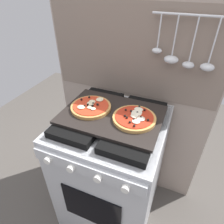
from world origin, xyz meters
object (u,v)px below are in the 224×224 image
at_px(pizza_left, 91,106).
at_px(pizza_right, 135,118).
at_px(stove, 112,169).
at_px(baking_tray, 112,115).

xyz_separation_m(pizza_left, pizza_right, (0.26, -0.01, 0.00)).
distance_m(stove, baking_tray, 0.46).
height_order(stove, baking_tray, baking_tray).
distance_m(baking_tray, pizza_right, 0.13).
height_order(baking_tray, pizza_right, pizza_right).
bearing_deg(stove, pizza_right, -1.41).
distance_m(baking_tray, pizza_left, 0.13).
xyz_separation_m(baking_tray, pizza_right, (0.13, -0.00, 0.02)).
bearing_deg(pizza_right, baking_tray, 177.86).
relative_size(stove, pizza_right, 3.98).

